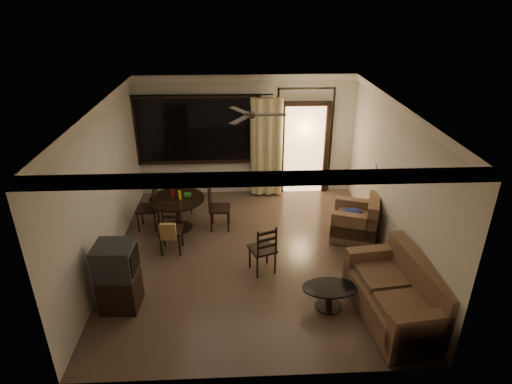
{
  "coord_description": "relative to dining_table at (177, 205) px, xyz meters",
  "views": [
    {
      "loc": [
        -0.22,
        -6.64,
        4.47
      ],
      "look_at": [
        0.11,
        0.2,
        1.19
      ],
      "focal_mm": 30.0,
      "sensor_mm": 36.0,
      "label": 1
    }
  ],
  "objects": [
    {
      "name": "ground",
      "position": [
        1.44,
        -1.06,
        -0.54
      ],
      "size": [
        5.5,
        5.5,
        0.0
      ],
      "primitive_type": "plane",
      "color": "#7F6651",
      "rests_on": "ground"
    },
    {
      "name": "room_shell",
      "position": [
        2.03,
        0.71,
        1.29
      ],
      "size": [
        5.5,
        6.7,
        5.5
      ],
      "color": "beige",
      "rests_on": "ground"
    },
    {
      "name": "dining_table",
      "position": [
        0.0,
        0.0,
        0.0
      ],
      "size": [
        1.09,
        1.09,
        0.9
      ],
      "rotation": [
        0.0,
        0.0,
        -0.03
      ],
      "color": "black",
      "rests_on": "ground"
    },
    {
      "name": "dining_chair_west",
      "position": [
        -0.6,
        0.03,
        -0.26
      ],
      "size": [
        0.43,
        0.43,
        0.95
      ],
      "rotation": [
        0.0,
        0.0,
        -1.6
      ],
      "color": "black",
      "rests_on": "ground"
    },
    {
      "name": "dining_chair_east",
      "position": [
        0.83,
        -0.03,
        -0.26
      ],
      "size": [
        0.43,
        0.43,
        0.95
      ],
      "rotation": [
        0.0,
        0.0,
        1.54
      ],
      "color": "black",
      "rests_on": "ground"
    },
    {
      "name": "dining_chair_south",
      "position": [
        -0.03,
        -0.86,
        -0.24
      ],
      "size": [
        0.43,
        0.49,
        0.95
      ],
      "rotation": [
        0.0,
        0.0,
        -0.03
      ],
      "color": "black",
      "rests_on": "ground"
    },
    {
      "name": "dining_chair_north",
      "position": [
        0.02,
        0.78,
        -0.26
      ],
      "size": [
        0.43,
        0.43,
        0.95
      ],
      "rotation": [
        0.0,
        0.0,
        3.11
      ],
      "color": "black",
      "rests_on": "ground"
    },
    {
      "name": "tv_cabinet",
      "position": [
        -0.61,
        -2.36,
        0.01
      ],
      "size": [
        0.61,
        0.55,
        1.1
      ],
      "rotation": [
        0.0,
        0.0,
        -0.05
      ],
      "color": "black",
      "rests_on": "ground"
    },
    {
      "name": "sofa",
      "position": [
        3.55,
        -2.82,
        -0.17
      ],
      "size": [
        1.14,
        1.85,
        0.94
      ],
      "rotation": [
        0.0,
        0.0,
        0.12
      ],
      "color": "#4F3324",
      "rests_on": "ground"
    },
    {
      "name": "armchair",
      "position": [
        3.54,
        -0.54,
        -0.19
      ],
      "size": [
        1.07,
        1.07,
        0.85
      ],
      "rotation": [
        0.0,
        0.0,
        -0.33
      ],
      "color": "#4F3324",
      "rests_on": "ground"
    },
    {
      "name": "coffee_table",
      "position": [
        2.59,
        -2.54,
        -0.29
      ],
      "size": [
        0.85,
        0.51,
        0.37
      ],
      "rotation": [
        0.0,
        0.0,
        -0.08
      ],
      "color": "black",
      "rests_on": "ground"
    },
    {
      "name": "side_chair",
      "position": [
        1.62,
        -1.55,
        -0.27
      ],
      "size": [
        0.53,
        0.53,
        0.92
      ],
      "rotation": [
        0.0,
        0.0,
        3.51
      ],
      "color": "black",
      "rests_on": "ground"
    }
  ]
}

